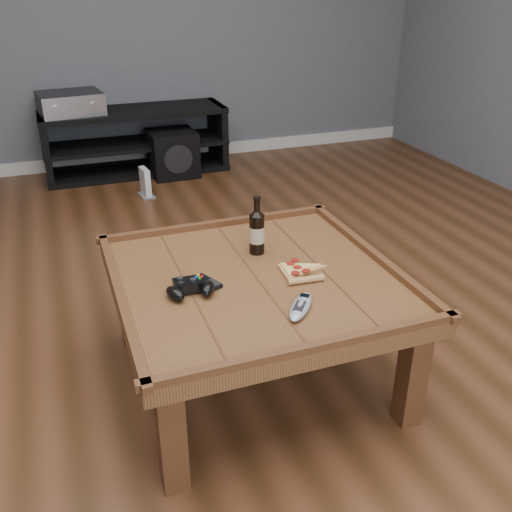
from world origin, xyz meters
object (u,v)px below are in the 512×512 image
object	(u,v)px
beer_bottle	(257,231)
game_controller	(191,288)
coffee_table	(256,290)
subwoofer	(173,153)
smartphone	(205,283)
game_console	(145,184)
av_receiver	(70,103)
remote_control	(301,306)
media_console	(136,142)
pizza_slice	(298,271)

from	to	relation	value
beer_bottle	game_controller	bearing A→B (deg)	-144.87
coffee_table	subwoofer	xyz separation A→B (m)	(0.25, 2.58, -0.22)
game_controller	subwoofer	world-z (taller)	game_controller
coffee_table	smartphone	distance (m)	0.20
game_console	av_receiver	bearing A→B (deg)	118.90
remote_control	subwoofer	world-z (taller)	remote_control
media_console	beer_bottle	world-z (taller)	beer_bottle
game_controller	smartphone	distance (m)	0.08
coffee_table	av_receiver	distance (m)	2.79
beer_bottle	smartphone	bearing A→B (deg)	-145.05
av_receiver	game_controller	bearing A→B (deg)	-93.28
game_controller	av_receiver	distance (m)	2.80
media_console	game_console	size ratio (longest dim) A/B	6.80
game_controller	game_console	world-z (taller)	game_controller
smartphone	av_receiver	xyz separation A→B (m)	(-0.26, 2.74, 0.12)
coffee_table	subwoofer	world-z (taller)	coffee_table
coffee_table	remote_control	xyz separation A→B (m)	(0.06, -0.27, 0.07)
pizza_slice	subwoofer	xyz separation A→B (m)	(0.10, 2.61, -0.28)
remote_control	av_receiver	distance (m)	3.06
media_console	pizza_slice	distance (m)	2.79
coffee_table	remote_control	size ratio (longest dim) A/B	5.62
av_receiver	beer_bottle	bearing A→B (deg)	-85.80
smartphone	game_controller	bearing A→B (deg)	-168.48
pizza_slice	game_console	distance (m)	2.24
coffee_table	media_console	distance (m)	2.75
smartphone	remote_control	world-z (taller)	remote_control
media_console	pizza_slice	bearing A→B (deg)	-86.78
coffee_table	media_console	xyz separation A→B (m)	(0.00, 2.75, -0.15)
media_console	remote_control	bearing A→B (deg)	-88.86
game_console	remote_control	bearing A→B (deg)	-93.99
media_console	remote_control	world-z (taller)	media_console
av_receiver	subwoofer	xyz separation A→B (m)	(0.70, -0.17, -0.40)
coffee_table	pizza_slice	size ratio (longest dim) A/B	4.14
coffee_table	media_console	world-z (taller)	media_console
pizza_slice	smartphone	bearing A→B (deg)	178.75
subwoofer	game_console	size ratio (longest dim) A/B	1.75
beer_bottle	remote_control	size ratio (longest dim) A/B	1.26
game_controller	pizza_slice	bearing A→B (deg)	4.22
coffee_table	beer_bottle	xyz separation A→B (m)	(0.07, 0.18, 0.15)
subwoofer	remote_control	bearing A→B (deg)	-95.53
beer_bottle	av_receiver	distance (m)	2.61
av_receiver	game_console	bearing A→B (deg)	-62.00
beer_bottle	pizza_slice	distance (m)	0.25
coffee_table	media_console	size ratio (longest dim) A/B	0.74
smartphone	beer_bottle	bearing A→B (deg)	10.60
game_controller	smartphone	xyz separation A→B (m)	(0.07, 0.05, -0.02)
beer_bottle	remote_control	distance (m)	0.46
media_console	game_console	xyz separation A→B (m)	(-0.04, -0.58, -0.15)
coffee_table	game_console	distance (m)	2.19
game_controller	subwoofer	bearing A→B (deg)	81.32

